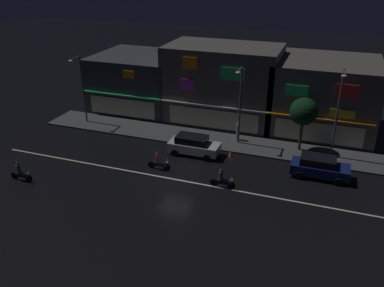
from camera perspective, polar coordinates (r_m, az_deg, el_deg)
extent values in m
plane|color=black|center=(30.15, -2.51, -5.17)|extent=(140.00, 140.00, 0.00)
cube|color=beige|center=(30.15, -2.51, -5.16)|extent=(30.68, 0.16, 0.01)
cube|color=#424447|center=(36.61, 2.03, 0.71)|extent=(32.30, 3.89, 0.14)
cube|color=#56514C|center=(39.94, 18.45, 6.61)|extent=(9.43, 8.70, 6.74)
cube|color=orange|center=(35.96, 17.93, 3.36)|extent=(8.96, 0.24, 0.12)
cube|color=yellow|center=(35.81, 20.80, 4.01)|extent=(2.06, 0.08, 0.69)
cube|color=red|center=(35.21, 21.41, 6.95)|extent=(1.77, 0.08, 1.19)
cube|color=#33E572|center=(35.37, 14.84, 7.35)|extent=(1.91, 0.08, 0.93)
cube|color=beige|center=(36.50, 17.67, 1.50)|extent=(7.55, 0.06, 1.80)
cube|color=#56514C|center=(40.00, 4.43, 8.53)|extent=(10.98, 6.44, 7.62)
cube|color=white|center=(37.32, 2.98, 5.38)|extent=(10.43, 0.24, 0.12)
cube|color=#33E572|center=(35.96, 5.88, 9.91)|extent=(2.17, 0.08, 1.13)
cube|color=#D83FD8|center=(37.59, -0.73, 8.44)|extent=(1.31, 0.08, 1.07)
cube|color=orange|center=(36.95, -0.31, 11.46)|extent=(1.41, 0.08, 1.10)
cube|color=beige|center=(37.84, 2.96, 3.55)|extent=(8.79, 0.06, 1.80)
cube|color=#383A3F|center=(44.56, -7.47, 8.92)|extent=(9.13, 8.49, 5.80)
cube|color=#33E572|center=(40.99, -10.18, 6.85)|extent=(8.68, 0.24, 0.12)
cube|color=orange|center=(39.93, -9.09, 9.75)|extent=(1.22, 0.08, 0.74)
cube|color=beige|center=(41.46, -10.00, 5.17)|extent=(7.31, 0.06, 1.80)
cylinder|color=#47494C|center=(40.66, -15.37, 7.47)|extent=(0.16, 0.16, 6.66)
cube|color=#47494C|center=(39.29, -16.49, 11.64)|extent=(0.10, 1.40, 0.10)
ellipsoid|color=#F9E099|center=(38.76, -17.07, 11.27)|extent=(0.44, 0.32, 0.20)
cylinder|color=#47494C|center=(34.61, 6.92, 5.39)|extent=(0.16, 0.16, 6.94)
cube|color=#47494C|center=(32.96, 6.94, 10.52)|extent=(0.10, 1.40, 0.10)
ellipsoid|color=#F9E099|center=(32.32, 6.64, 10.09)|extent=(0.44, 0.32, 0.20)
cylinder|color=#47494C|center=(33.78, 20.13, 3.91)|extent=(0.16, 0.16, 7.41)
cube|color=#47494C|center=(32.07, 21.06, 9.49)|extent=(0.10, 1.40, 0.10)
ellipsoid|color=#F9E099|center=(31.41, 21.02, 9.04)|extent=(0.44, 0.32, 0.20)
cylinder|color=gray|center=(36.12, 6.59, 1.64)|extent=(0.33, 0.33, 1.51)
sphere|color=tan|center=(35.79, 6.66, 2.91)|extent=(0.22, 0.22, 0.22)
cylinder|color=#473323|center=(35.12, 15.35, 1.08)|extent=(0.24, 0.24, 2.56)
sphere|color=black|center=(34.31, 15.76, 4.45)|extent=(2.33, 2.33, 2.33)
cube|color=silver|center=(33.54, 0.33, -0.50)|extent=(4.30, 1.78, 0.76)
cube|color=black|center=(33.32, -0.02, 0.61)|extent=(2.58, 1.57, 0.60)
cube|color=#F9F2CC|center=(33.46, 4.08, -0.45)|extent=(0.08, 0.20, 0.12)
cube|color=#F9F2CC|center=(32.41, 3.49, -1.32)|extent=(0.08, 0.20, 0.12)
cylinder|color=black|center=(34.08, 3.07, -0.81)|extent=(0.62, 0.20, 0.62)
cylinder|color=black|center=(32.56, 2.16, -2.10)|extent=(0.62, 0.20, 0.62)
cylinder|color=black|center=(34.90, -1.39, -0.12)|extent=(0.62, 0.20, 0.62)
cylinder|color=black|center=(33.42, -2.48, -1.35)|extent=(0.62, 0.20, 0.62)
cube|color=navy|center=(31.64, 17.91, -3.50)|extent=(4.30, 1.78, 0.76)
cube|color=black|center=(31.33, 17.68, -2.35)|extent=(2.58, 1.57, 0.60)
cube|color=#F9F2CC|center=(32.22, 21.72, -3.39)|extent=(0.08, 0.20, 0.12)
cube|color=#F9F2CC|center=(31.14, 21.72, -4.40)|extent=(0.08, 0.20, 0.12)
cylinder|color=black|center=(32.65, 20.38, -3.73)|extent=(0.62, 0.20, 0.62)
cylinder|color=black|center=(31.08, 20.32, -5.24)|extent=(0.62, 0.20, 0.62)
cylinder|color=black|center=(32.62, 15.44, -3.02)|extent=(0.62, 0.20, 0.62)
cylinder|color=black|center=(31.05, 15.12, -4.49)|extent=(0.62, 0.20, 0.62)
cylinder|color=black|center=(32.04, -22.40, -4.67)|extent=(0.60, 0.08, 0.60)
cylinder|color=black|center=(32.87, -24.12, -4.23)|extent=(0.60, 0.10, 0.60)
cube|color=black|center=(32.41, -23.30, -4.29)|extent=(1.30, 0.14, 0.20)
ellipsoid|color=#268C3F|center=(32.18, -23.10, -4.02)|extent=(0.44, 0.26, 0.24)
cube|color=black|center=(32.47, -23.61, -4.00)|extent=(0.56, 0.22, 0.10)
cylinder|color=slate|center=(31.82, -22.63, -3.79)|extent=(0.03, 0.60, 0.03)
sphere|color=white|center=(31.81, -22.48, -3.98)|extent=(0.14, 0.14, 0.14)
cylinder|color=#4C664C|center=(32.26, -23.67, -3.39)|extent=(0.32, 0.32, 0.70)
sphere|color=#333338|center=(32.06, -23.81, -2.67)|extent=(0.22, 0.22, 0.22)
cylinder|color=black|center=(28.91, 5.67, -6.04)|extent=(0.60, 0.08, 0.60)
cylinder|color=black|center=(29.19, 3.19, -5.61)|extent=(0.60, 0.10, 0.60)
cube|color=black|center=(28.99, 4.43, -5.65)|extent=(1.30, 0.14, 0.20)
ellipsoid|color=#1E4CB2|center=(28.84, 4.83, -5.34)|extent=(0.44, 0.26, 0.24)
cube|color=black|center=(28.96, 4.06, -5.33)|extent=(0.56, 0.22, 0.10)
cylinder|color=slate|center=(28.64, 5.62, -5.08)|extent=(0.03, 0.60, 0.03)
sphere|color=white|center=(28.68, 5.78, -5.28)|extent=(0.14, 0.14, 0.14)
cylinder|color=brown|center=(28.75, 4.18, -4.66)|extent=(0.32, 0.32, 0.70)
sphere|color=#333338|center=(28.52, 4.21, -3.86)|extent=(0.22, 0.22, 0.22)
cylinder|color=black|center=(31.23, -3.65, -3.43)|extent=(0.60, 0.08, 0.60)
cylinder|color=black|center=(31.71, -5.81, -3.04)|extent=(0.60, 0.10, 0.60)
cube|color=black|center=(31.41, -4.74, -3.07)|extent=(1.30, 0.14, 0.20)
ellipsoid|color=#1E4CB2|center=(31.24, -4.42, -2.78)|extent=(0.44, 0.26, 0.24)
cube|color=black|center=(31.42, -5.09, -2.77)|extent=(0.56, 0.22, 0.10)
cylinder|color=slate|center=(30.98, -3.76, -2.52)|extent=(0.03, 0.60, 0.03)
sphere|color=white|center=(31.00, -3.60, -2.71)|extent=(0.14, 0.14, 0.14)
cylinder|color=brown|center=(31.22, -5.03, -2.14)|extent=(0.32, 0.32, 0.70)
sphere|color=#333338|center=(31.01, -5.06, -1.38)|extent=(0.22, 0.22, 0.22)
cone|color=orange|center=(33.61, 5.59, -1.36)|extent=(0.36, 0.36, 0.55)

